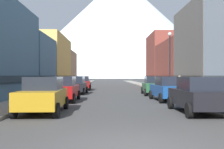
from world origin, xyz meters
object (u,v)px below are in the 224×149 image
car_left_0 (43,95)px  potted_plant_0 (41,87)px  pedestrian_1 (179,85)px  car_left_1 (63,89)px  car_right_1 (168,89)px  car_left_2 (76,85)px  streetlamp_right (170,53)px  car_right_0 (198,95)px  car_left_3 (83,83)px  pedestrian_0 (56,84)px  car_right_2 (154,85)px

car_left_0 → potted_plant_0: 12.92m
car_left_0 → pedestrian_1: (10.05, 12.04, 0.03)m
car_left_1 → car_right_1: 7.60m
car_left_2 → streetlamp_right: bearing=-9.1°
car_right_0 → streetlamp_right: bearing=82.8°
potted_plant_0 → car_right_0: bearing=-49.7°
car_left_3 → pedestrian_0: bearing=-117.2°
pedestrian_0 → car_right_0: bearing=-58.1°
pedestrian_1 → streetlamp_right: 3.18m
car_right_0 → pedestrian_1: (2.45, 12.24, 0.03)m
car_right_2 → pedestrian_1: (2.45, -0.17, 0.03)m
car_left_3 → pedestrian_1: pedestrian_1 is taller
car_right_0 → car_left_1: bearing=141.3°
car_left_3 → car_right_1: size_ratio=1.00×
car_left_1 → car_left_3: same height
car_left_0 → car_right_2: (7.60, 12.22, 0.00)m
potted_plant_0 → car_left_2: bearing=18.7°
car_left_0 → car_right_2: same height
car_left_3 → pedestrian_0: 5.36m
potted_plant_0 → pedestrian_0: bearing=77.8°
car_right_0 → streetlamp_right: (1.55, 12.34, 3.09)m
car_right_0 → car_right_2: 12.42m
car_right_0 → streetlamp_right: streetlamp_right is taller
car_right_1 → car_left_0: bearing=-141.4°
car_right_0 → potted_plant_0: (-10.80, 12.72, -0.20)m
car_right_1 → streetlamp_right: streetlamp_right is taller
car_right_2 → pedestrian_0: 10.73m
car_right_1 → car_right_2: bearing=90.0°
car_left_0 → car_left_1: bearing=90.0°
car_left_1 → pedestrian_1: (10.05, 6.14, 0.03)m
car_left_2 → car_right_2: size_ratio=0.99×
car_right_1 → pedestrian_0: (-10.05, 9.90, 0.02)m
potted_plant_0 → car_left_1: bearing=-64.2°
pedestrian_0 → car_left_1: bearing=-76.3°
car_left_1 → pedestrian_0: pedestrian_0 is taller
car_right_1 → potted_plant_0: size_ratio=4.44×
car_left_3 → streetlamp_right: (9.15, -8.60, 3.09)m
car_left_3 → car_right_1: bearing=-62.6°
car_right_0 → car_right_2: same height
car_left_0 → car_left_3: 20.74m
car_left_1 → pedestrian_1: size_ratio=2.60×
pedestrian_0 → car_left_3: bearing=62.8°
streetlamp_right → car_right_0: bearing=-97.2°
pedestrian_1 → car_left_3: bearing=139.1°
car_left_1 → car_right_1: (7.60, 0.18, 0.00)m
car_right_1 → pedestrian_0: size_ratio=2.69×
car_right_1 → car_right_2: (-0.00, 6.14, 0.00)m
car_left_0 → pedestrian_1: size_ratio=2.63×
car_right_2 → car_right_1: bearing=-90.0°
car_right_1 → pedestrian_1: pedestrian_1 is taller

